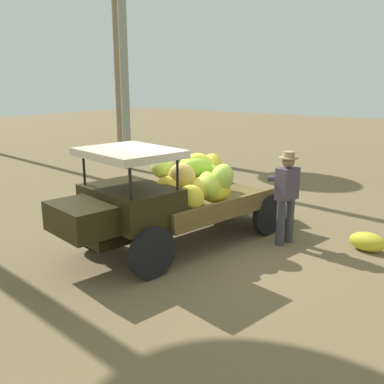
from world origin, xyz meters
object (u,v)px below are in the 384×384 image
(loose_banana_bunch, at_px, (367,242))
(truck, at_px, (172,195))
(wooden_crate, at_px, (278,211))
(farmer, at_px, (286,192))

(loose_banana_bunch, bearing_deg, truck, -57.05)
(truck, relative_size, wooden_crate, 8.85)
(truck, distance_m, loose_banana_bunch, 3.49)
(farmer, bearing_deg, truck, 53.56)
(loose_banana_bunch, bearing_deg, wooden_crate, -106.14)
(farmer, height_order, wooden_crate, farmer)
(farmer, bearing_deg, wooden_crate, -45.71)
(farmer, relative_size, wooden_crate, 3.23)
(farmer, distance_m, wooden_crate, 1.50)
(truck, bearing_deg, wooden_crate, 170.01)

